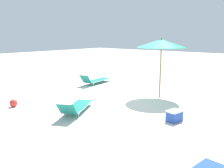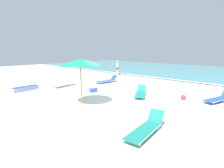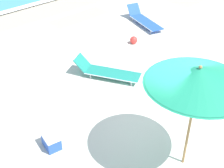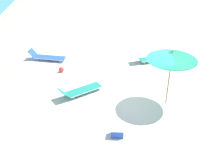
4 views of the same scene
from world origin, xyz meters
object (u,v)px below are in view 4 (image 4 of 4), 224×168
object	(u,v)px
sun_lounger_under_umbrella	(80,90)
sun_lounger_mid_beach_solo	(47,57)
beach_ball	(61,69)
beach_umbrella	(172,56)
cooler_box	(117,132)
sun_lounger_beside_umbrella	(151,58)

from	to	relation	value
sun_lounger_under_umbrella	sun_lounger_mid_beach_solo	xyz separation A→B (m)	(4.10, 2.08, 0.00)
sun_lounger_mid_beach_solo	beach_ball	world-z (taller)	sun_lounger_mid_beach_solo
beach_umbrella	cooler_box	distance (m)	3.85
beach_ball	sun_lounger_mid_beach_solo	bearing A→B (deg)	30.85
beach_umbrella	sun_lounger_mid_beach_solo	distance (m)	8.27
sun_lounger_mid_beach_solo	sun_lounger_beside_umbrella	bearing A→B (deg)	-81.90
sun_lounger_beside_umbrella	cooler_box	xyz separation A→B (m)	(-6.28, 2.85, -0.03)
cooler_box	beach_umbrella	bearing A→B (deg)	-131.87
beach_umbrella	sun_lounger_under_umbrella	distance (m)	4.63
sun_lounger_beside_umbrella	cooler_box	bearing A→B (deg)	148.57
beach_umbrella	sun_lounger_under_umbrella	world-z (taller)	beach_umbrella
beach_umbrella	sun_lounger_under_umbrella	bearing A→B (deg)	73.81
beach_ball	sun_lounger_beside_umbrella	bearing A→B (deg)	-81.86
beach_umbrella	sun_lounger_beside_umbrella	xyz separation A→B (m)	(4.32, -0.35, -2.15)
sun_lounger_mid_beach_solo	beach_ball	xyz separation A→B (m)	(-1.69, -1.01, -0.07)
sun_lounger_under_umbrella	cooler_box	size ratio (longest dim) A/B	3.95
sun_lounger_beside_umbrella	beach_ball	size ratio (longest dim) A/B	7.64
sun_lounger_under_umbrella	sun_lounger_mid_beach_solo	distance (m)	4.60
sun_lounger_beside_umbrella	sun_lounger_mid_beach_solo	bearing A→B (deg)	74.70
sun_lounger_beside_umbrella	beach_ball	world-z (taller)	sun_lounger_beside_umbrella
sun_lounger_under_umbrella	beach_ball	xyz separation A→B (m)	(2.41, 1.07, -0.07)
beach_ball	beach_umbrella	bearing A→B (deg)	-125.33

